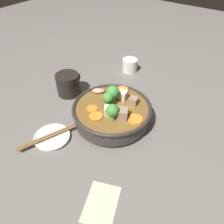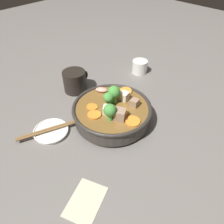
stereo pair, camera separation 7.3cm
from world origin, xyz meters
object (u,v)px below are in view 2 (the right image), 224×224
Objects in this scene: stirfry_bowl at (112,111)px; side_saucer at (51,131)px; dark_mug at (75,81)px; chopsticks_pair at (50,129)px; tea_cup at (140,67)px.

stirfry_bowl is 0.21m from side_saucer.
dark_mug reaches higher than chopsticks_pair.
stirfry_bowl is at bearing -30.27° from chopsticks_pair.
stirfry_bowl is 0.24m from dark_mug.
dark_mug reaches higher than tea_cup.
tea_cup is 0.50m from chopsticks_pair.
tea_cup reaches higher than side_saucer.
stirfry_bowl is at bearing -97.33° from dark_mug.
chopsticks_pair is at bearing -176.48° from tea_cup.
chopsticks_pair is (-0.50, -0.03, -0.01)m from tea_cup.
dark_mug is (0.21, 0.13, 0.04)m from side_saucer.
dark_mug is at bearing 31.91° from side_saucer.
tea_cup is 0.59× the size of dark_mug.
stirfry_bowl is 0.35m from tea_cup.
stirfry_bowl reaches higher than tea_cup.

